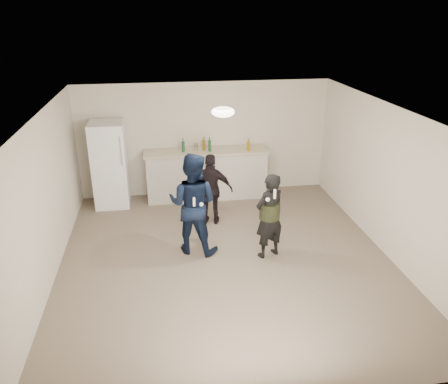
{
  "coord_description": "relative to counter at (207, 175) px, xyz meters",
  "views": [
    {
      "loc": [
        -1.01,
        -6.29,
        3.93
      ],
      "look_at": [
        0.0,
        0.2,
        1.15
      ],
      "focal_mm": 35.0,
      "sensor_mm": 36.0,
      "label": 1
    }
  ],
  "objects": [
    {
      "name": "floor",
      "position": [
        0.01,
        -2.67,
        -0.53
      ],
      "size": [
        6.0,
        6.0,
        0.0
      ],
      "primitive_type": "plane",
      "color": "#6B5B4C",
      "rests_on": "ground"
    },
    {
      "name": "ceiling",
      "position": [
        0.01,
        -2.67,
        1.98
      ],
      "size": [
        6.0,
        6.0,
        0.0
      ],
      "primitive_type": "plane",
      "rotation": [
        3.14,
        0.0,
        0.0
      ],
      "color": "silver",
      "rests_on": "wall_back"
    },
    {
      "name": "wall_back",
      "position": [
        0.01,
        0.33,
        0.72
      ],
      "size": [
        6.0,
        0.0,
        6.0
      ],
      "primitive_type": "plane",
      "rotation": [
        1.57,
        0.0,
        0.0
      ],
      "color": "beige",
      "rests_on": "floor"
    },
    {
      "name": "wall_front",
      "position": [
        0.01,
        -5.67,
        0.72
      ],
      "size": [
        6.0,
        0.0,
        6.0
      ],
      "primitive_type": "plane",
      "rotation": [
        -1.57,
        0.0,
        0.0
      ],
      "color": "beige",
      "rests_on": "floor"
    },
    {
      "name": "wall_left",
      "position": [
        -2.74,
        -2.67,
        0.72
      ],
      "size": [
        0.0,
        6.0,
        6.0
      ],
      "primitive_type": "plane",
      "rotation": [
        1.57,
        0.0,
        1.57
      ],
      "color": "beige",
      "rests_on": "floor"
    },
    {
      "name": "wall_right",
      "position": [
        2.76,
        -2.67,
        0.72
      ],
      "size": [
        0.0,
        6.0,
        6.0
      ],
      "primitive_type": "plane",
      "rotation": [
        1.57,
        0.0,
        -1.57
      ],
      "color": "beige",
      "rests_on": "floor"
    },
    {
      "name": "counter",
      "position": [
        0.0,
        0.0,
        0.0
      ],
      "size": [
        2.6,
        0.56,
        1.05
      ],
      "primitive_type": "cube",
      "color": "beige",
      "rests_on": "floor"
    },
    {
      "name": "counter_top",
      "position": [
        0.0,
        0.0,
        0.55
      ],
      "size": [
        2.68,
        0.64,
        0.04
      ],
      "primitive_type": "cube",
      "color": "beige",
      "rests_on": "counter"
    },
    {
      "name": "fridge",
      "position": [
        -2.04,
        -0.07,
        0.38
      ],
      "size": [
        0.7,
        0.7,
        1.8
      ],
      "primitive_type": "cube",
      "color": "white",
      "rests_on": "floor"
    },
    {
      "name": "fridge_handle",
      "position": [
        -1.76,
        -0.44,
        0.78
      ],
      "size": [
        0.02,
        0.02,
        0.6
      ],
      "primitive_type": "cylinder",
      "color": "silver",
      "rests_on": "fridge"
    },
    {
      "name": "ceiling_dome",
      "position": [
        0.01,
        -2.37,
        1.93
      ],
      "size": [
        0.36,
        0.36,
        0.16
      ],
      "primitive_type": "ellipsoid",
      "color": "white",
      "rests_on": "ceiling"
    },
    {
      "name": "shaker",
      "position": [
        -0.21,
        0.03,
        0.65
      ],
      "size": [
        0.08,
        0.08,
        0.17
      ],
      "primitive_type": "cylinder",
      "color": "#ACACB0",
      "rests_on": "counter_top"
    },
    {
      "name": "man",
      "position": [
        -0.5,
        -2.28,
        0.36
      ],
      "size": [
        1.06,
        0.96,
        1.78
      ],
      "primitive_type": "imported",
      "rotation": [
        0.0,
        0.0,
        2.73
      ],
      "color": "#102042",
      "rests_on": "floor"
    },
    {
      "name": "woman",
      "position": [
        0.74,
        -2.66,
        0.22
      ],
      "size": [
        0.64,
        0.54,
        1.49
      ],
      "primitive_type": "imported",
      "rotation": [
        0.0,
        0.0,
        3.55
      ],
      "color": "black",
      "rests_on": "floor"
    },
    {
      "name": "camo_shorts",
      "position": [
        0.74,
        -2.66,
        0.32
      ],
      "size": [
        0.34,
        0.34,
        0.28
      ],
      "primitive_type": "cylinder",
      "color": "#2A3217",
      "rests_on": "woman"
    },
    {
      "name": "spectator",
      "position": [
        -0.06,
        -1.28,
        0.18
      ],
      "size": [
        0.89,
        0.53,
        1.41
      ],
      "primitive_type": "imported",
      "rotation": [
        0.0,
        0.0,
        2.91
      ],
      "color": "black",
      "rests_on": "floor"
    },
    {
      "name": "remote_man",
      "position": [
        -0.5,
        -2.56,
        0.53
      ],
      "size": [
        0.04,
        0.04,
        0.15
      ],
      "primitive_type": "cube",
      "color": "white",
      "rests_on": "man"
    },
    {
      "name": "nunchuk_man",
      "position": [
        -0.38,
        -2.53,
        0.45
      ],
      "size": [
        0.07,
        0.07,
        0.07
      ],
      "primitive_type": "sphere",
      "color": "white",
      "rests_on": "man"
    },
    {
      "name": "remote_woman",
      "position": [
        0.74,
        -2.91,
        0.72
      ],
      "size": [
        0.04,
        0.04,
        0.15
      ],
      "primitive_type": "cube",
      "color": "white",
      "rests_on": "woman"
    },
    {
      "name": "nunchuk_woman",
      "position": [
        0.64,
        -2.88,
        0.62
      ],
      "size": [
        0.07,
        0.07,
        0.07
      ],
      "primitive_type": "sphere",
      "color": "white",
      "rests_on": "woman"
    },
    {
      "name": "bottle_cluster",
      "position": [
        0.12,
        -0.05,
        0.67
      ],
      "size": [
        1.46,
        0.28,
        0.24
      ],
      "color": "#175128",
      "rests_on": "counter_top"
    }
  ]
}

